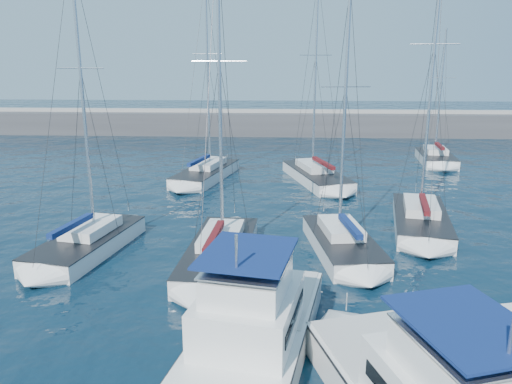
{
  "coord_description": "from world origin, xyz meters",
  "views": [
    {
      "loc": [
        -0.69,
        -17.76,
        10.25
      ],
      "look_at": [
        -2.11,
        9.25,
        3.0
      ],
      "focal_mm": 35.0,
      "sensor_mm": 36.0,
      "label": 1
    }
  ],
  "objects_px": {
    "motor_yacht_port_inner": "(254,326)",
    "sailboat_back_a": "(206,173)",
    "sailboat_mid_d": "(421,219)",
    "sailboat_back_c": "(436,158)",
    "sailboat_mid_c": "(342,243)",
    "sailboat_back_b": "(316,175)",
    "sailboat_mid_a": "(88,242)",
    "sailboat_mid_b": "(220,252)"
  },
  "relations": [
    {
      "from": "motor_yacht_port_inner",
      "to": "sailboat_back_a",
      "type": "bearing_deg",
      "value": 112.93
    },
    {
      "from": "sailboat_mid_d",
      "to": "sailboat_back_c",
      "type": "relative_size",
      "value": 1.33
    },
    {
      "from": "sailboat_mid_c",
      "to": "sailboat_back_b",
      "type": "xyz_separation_m",
      "value": [
        -0.4,
        16.27,
        0.0
      ]
    },
    {
      "from": "sailboat_mid_a",
      "to": "sailboat_mid_b",
      "type": "bearing_deg",
      "value": 3.38
    },
    {
      "from": "sailboat_back_a",
      "to": "sailboat_back_c",
      "type": "relative_size",
      "value": 1.27
    },
    {
      "from": "sailboat_back_a",
      "to": "sailboat_back_b",
      "type": "relative_size",
      "value": 1.01
    },
    {
      "from": "motor_yacht_port_inner",
      "to": "sailboat_mid_c",
      "type": "xyz_separation_m",
      "value": [
        4.25,
        10.01,
        -0.61
      ]
    },
    {
      "from": "motor_yacht_port_inner",
      "to": "sailboat_mid_a",
      "type": "distance_m",
      "value": 13.46
    },
    {
      "from": "sailboat_mid_b",
      "to": "sailboat_mid_c",
      "type": "bearing_deg",
      "value": 16.72
    },
    {
      "from": "sailboat_mid_d",
      "to": "sailboat_back_c",
      "type": "bearing_deg",
      "value": 81.99
    },
    {
      "from": "sailboat_mid_d",
      "to": "sailboat_back_b",
      "type": "relative_size",
      "value": 1.05
    },
    {
      "from": "sailboat_mid_a",
      "to": "sailboat_back_a",
      "type": "bearing_deg",
      "value": 88.25
    },
    {
      "from": "sailboat_mid_d",
      "to": "sailboat_mid_c",
      "type": "bearing_deg",
      "value": -129.64
    },
    {
      "from": "sailboat_mid_c",
      "to": "sailboat_mid_a",
      "type": "bearing_deg",
      "value": 174.09
    },
    {
      "from": "sailboat_mid_a",
      "to": "sailboat_mid_d",
      "type": "bearing_deg",
      "value": 25.76
    },
    {
      "from": "sailboat_back_a",
      "to": "sailboat_back_b",
      "type": "height_order",
      "value": "sailboat_back_a"
    },
    {
      "from": "sailboat_mid_c",
      "to": "sailboat_back_a",
      "type": "distance_m",
      "value": 19.56
    },
    {
      "from": "motor_yacht_port_inner",
      "to": "sailboat_back_c",
      "type": "relative_size",
      "value": 0.71
    },
    {
      "from": "sailboat_mid_b",
      "to": "sailboat_back_a",
      "type": "distance_m",
      "value": 18.76
    },
    {
      "from": "sailboat_mid_d",
      "to": "sailboat_back_c",
      "type": "xyz_separation_m",
      "value": [
        6.86,
        20.38,
        -0.03
      ]
    },
    {
      "from": "sailboat_mid_c",
      "to": "sailboat_back_b",
      "type": "relative_size",
      "value": 0.83
    },
    {
      "from": "sailboat_mid_a",
      "to": "sailboat_back_b",
      "type": "bearing_deg",
      "value": 62.3
    },
    {
      "from": "sailboat_mid_a",
      "to": "sailboat_back_c",
      "type": "relative_size",
      "value": 1.17
    },
    {
      "from": "motor_yacht_port_inner",
      "to": "sailboat_mid_a",
      "type": "height_order",
      "value": "sailboat_mid_a"
    },
    {
      "from": "sailboat_back_b",
      "to": "sailboat_back_c",
      "type": "distance_m",
      "value": 15.28
    },
    {
      "from": "sailboat_back_b",
      "to": "sailboat_mid_b",
      "type": "bearing_deg",
      "value": -125.19
    },
    {
      "from": "sailboat_mid_c",
      "to": "sailboat_back_a",
      "type": "height_order",
      "value": "sailboat_back_a"
    },
    {
      "from": "sailboat_mid_b",
      "to": "sailboat_back_b",
      "type": "height_order",
      "value": "sailboat_back_b"
    },
    {
      "from": "sailboat_mid_b",
      "to": "sailboat_mid_d",
      "type": "relative_size",
      "value": 0.91
    },
    {
      "from": "sailboat_mid_c",
      "to": "motor_yacht_port_inner",
      "type": "bearing_deg",
      "value": -121.56
    },
    {
      "from": "motor_yacht_port_inner",
      "to": "sailboat_back_a",
      "type": "height_order",
      "value": "sailboat_back_a"
    },
    {
      "from": "sailboat_mid_b",
      "to": "sailboat_back_b",
      "type": "bearing_deg",
      "value": 73.9
    },
    {
      "from": "sailboat_mid_a",
      "to": "sailboat_mid_d",
      "type": "relative_size",
      "value": 0.88
    },
    {
      "from": "sailboat_mid_d",
      "to": "sailboat_mid_a",
      "type": "bearing_deg",
      "value": -154.51
    },
    {
      "from": "sailboat_back_a",
      "to": "sailboat_back_c",
      "type": "xyz_separation_m",
      "value": [
        22.22,
        8.05,
        -0.02
      ]
    },
    {
      "from": "sailboat_back_a",
      "to": "sailboat_mid_b",
      "type": "bearing_deg",
      "value": -66.18
    },
    {
      "from": "sailboat_back_a",
      "to": "sailboat_back_b",
      "type": "xyz_separation_m",
      "value": [
        9.59,
        -0.54,
        -0.01
      ]
    },
    {
      "from": "sailboat_mid_b",
      "to": "sailboat_mid_d",
      "type": "height_order",
      "value": "sailboat_mid_d"
    },
    {
      "from": "sailboat_back_c",
      "to": "sailboat_mid_a",
      "type": "bearing_deg",
      "value": -129.57
    },
    {
      "from": "motor_yacht_port_inner",
      "to": "sailboat_back_b",
      "type": "bearing_deg",
      "value": 92.53
    },
    {
      "from": "sailboat_mid_c",
      "to": "sailboat_back_b",
      "type": "height_order",
      "value": "sailboat_back_b"
    },
    {
      "from": "sailboat_mid_c",
      "to": "sailboat_back_c",
      "type": "height_order",
      "value": "sailboat_mid_c"
    }
  ]
}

